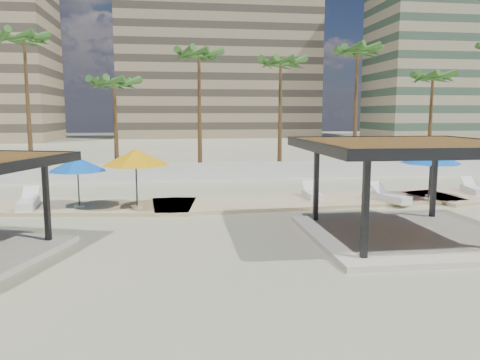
% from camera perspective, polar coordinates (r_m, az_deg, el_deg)
% --- Properties ---
extents(ground, '(200.00, 200.00, 0.00)m').
position_cam_1_polar(ground, '(17.52, 8.66, -7.16)').
color(ground, tan).
rests_on(ground, ground).
extents(promenade, '(44.45, 7.97, 0.24)m').
position_cam_1_polar(promenade, '(25.24, 8.03, -2.31)').
color(promenade, '#C6B284').
rests_on(promenade, ground).
extents(boundary_wall, '(56.00, 0.30, 1.20)m').
position_cam_1_polar(boundary_wall, '(32.79, 0.65, 1.12)').
color(boundary_wall, silver).
rests_on(boundary_wall, ground).
extents(building_mid, '(38.00, 16.00, 30.40)m').
position_cam_1_polar(building_mid, '(95.09, -2.72, 13.93)').
color(building_mid, '#847259').
rests_on(building_mid, ground).
extents(building_east, '(32.00, 15.00, 36.40)m').
position_cam_1_polar(building_east, '(98.57, 25.39, 14.73)').
color(building_east, gray).
rests_on(building_east, ground).
extents(pavilion_central, '(7.23, 7.23, 3.62)m').
position_cam_1_polar(pavilion_central, '(17.96, 19.58, -0.12)').
color(pavilion_central, beige).
rests_on(pavilion_central, ground).
extents(umbrella_b, '(4.17, 4.17, 2.80)m').
position_cam_1_polar(umbrella_b, '(22.13, -12.60, 2.72)').
color(umbrella_b, beige).
rests_on(umbrella_b, promenade).
extents(umbrella_c, '(3.59, 3.59, 2.50)m').
position_cam_1_polar(umbrella_c, '(26.54, 22.36, 2.61)').
color(umbrella_c, beige).
rests_on(umbrella_c, promenade).
extents(umbrella_d, '(3.80, 3.80, 2.61)m').
position_cam_1_polar(umbrella_d, '(25.56, 22.25, 2.65)').
color(umbrella_d, beige).
rests_on(umbrella_d, promenade).
extents(umbrella_f, '(3.14, 3.14, 2.40)m').
position_cam_1_polar(umbrella_f, '(23.09, -19.21, 1.82)').
color(umbrella_f, beige).
rests_on(umbrella_f, promenade).
extents(lounger_a, '(0.98, 2.39, 0.88)m').
position_cam_1_polar(lounger_a, '(24.29, -24.45, -2.58)').
color(lounger_a, white).
rests_on(lounger_a, promenade).
extents(lounger_b, '(0.76, 2.07, 0.77)m').
position_cam_1_polar(lounger_b, '(24.97, 8.78, -1.72)').
color(lounger_b, white).
rests_on(lounger_b, promenade).
extents(lounger_c, '(1.51, 2.44, 0.88)m').
position_cam_1_polar(lounger_c, '(24.87, 17.73, -1.99)').
color(lounger_c, white).
rests_on(lounger_c, promenade).
extents(lounger_d, '(1.03, 2.20, 0.80)m').
position_cam_1_polar(lounger_d, '(29.31, 26.56, -1.02)').
color(lounger_d, white).
rests_on(lounger_d, promenade).
extents(palm_b, '(3.00, 3.00, 10.55)m').
position_cam_1_polar(palm_b, '(36.60, -24.83, 14.78)').
color(palm_b, brown).
rests_on(palm_b, ground).
extents(palm_c, '(3.00, 3.00, 7.53)m').
position_cam_1_polar(palm_c, '(34.56, -15.09, 10.94)').
color(palm_c, brown).
rests_on(palm_c, ground).
extents(palm_d, '(3.00, 3.00, 9.68)m').
position_cam_1_polar(palm_d, '(35.34, -5.04, 14.41)').
color(palm_d, brown).
rests_on(palm_d, ground).
extents(palm_e, '(3.00, 3.00, 9.16)m').
position_cam_1_polar(palm_e, '(35.64, 4.98, 13.58)').
color(palm_e, brown).
rests_on(palm_e, ground).
extents(palm_f, '(3.00, 3.00, 10.10)m').
position_cam_1_polar(palm_f, '(37.71, 14.13, 14.41)').
color(palm_f, brown).
rests_on(palm_f, ground).
extents(palm_g, '(3.00, 3.00, 8.20)m').
position_cam_1_polar(palm_g, '(39.82, 22.44, 11.12)').
color(palm_g, brown).
rests_on(palm_g, ground).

